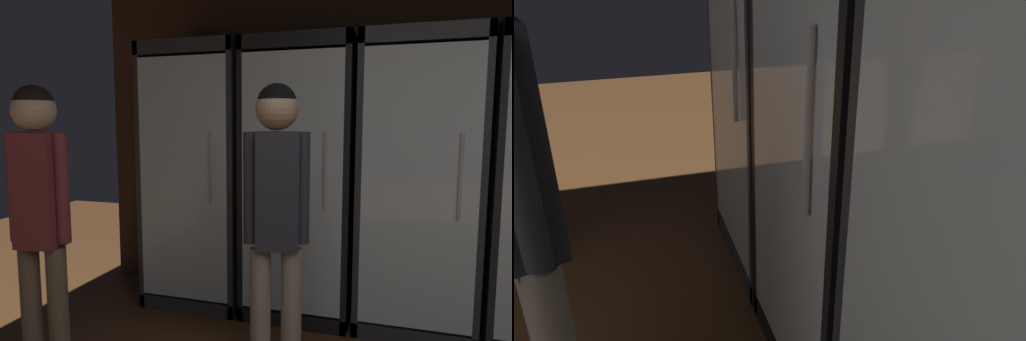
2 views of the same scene
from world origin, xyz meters
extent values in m
cube|color=#382619|center=(0.00, 3.03, 1.40)|extent=(6.00, 0.06, 2.80)
cube|color=#2B2B30|center=(-2.03, 2.96, 0.99)|extent=(0.76, 0.04, 1.98)
cube|color=#2B2B30|center=(-2.39, 2.68, 0.99)|extent=(0.04, 0.60, 1.98)
cube|color=#2B2B30|center=(-1.67, 2.68, 0.99)|extent=(0.04, 0.60, 1.98)
cube|color=#2B2B30|center=(-2.03, 2.68, 1.93)|extent=(0.76, 0.60, 0.10)
cube|color=#2B2B30|center=(-2.03, 2.68, 0.05)|extent=(0.76, 0.60, 0.10)
cube|color=white|center=(-2.03, 2.93, 0.99)|extent=(0.68, 0.02, 1.74)
cube|color=silver|center=(-2.03, 2.39, 0.99)|extent=(0.68, 0.02, 1.74)
cylinder|color=#B2B2B7|center=(-1.80, 2.37, 1.09)|extent=(0.02, 0.02, 0.50)
cube|color=silver|center=(-2.03, 2.68, 0.12)|extent=(0.66, 0.52, 0.02)
cylinder|color=brown|center=(-2.25, 2.64, 0.22)|extent=(0.08, 0.08, 0.19)
cylinder|color=brown|center=(-2.25, 2.64, 0.36)|extent=(0.03, 0.03, 0.08)
cylinder|color=beige|center=(-2.25, 2.64, 0.23)|extent=(0.08, 0.08, 0.07)
cylinder|color=#194723|center=(-2.03, 2.72, 0.22)|extent=(0.07, 0.07, 0.18)
cylinder|color=#194723|center=(-2.03, 2.72, 0.36)|extent=(0.03, 0.03, 0.10)
cylinder|color=tan|center=(-2.03, 2.72, 0.22)|extent=(0.07, 0.07, 0.06)
cylinder|color=gray|center=(-1.82, 2.64, 0.24)|extent=(0.07, 0.07, 0.23)
cylinder|color=gray|center=(-1.82, 2.64, 0.39)|extent=(0.02, 0.02, 0.07)
cylinder|color=#2D2D33|center=(-1.82, 2.64, 0.22)|extent=(0.07, 0.07, 0.06)
cube|color=silver|center=(-2.03, 2.68, 0.55)|extent=(0.66, 0.52, 0.02)
cylinder|color=#194723|center=(-2.25, 2.66, 0.65)|extent=(0.07, 0.07, 0.18)
cylinder|color=#194723|center=(-2.25, 2.66, 0.77)|extent=(0.02, 0.02, 0.06)
cylinder|color=tan|center=(-2.25, 2.66, 0.65)|extent=(0.07, 0.07, 0.07)
cylinder|color=#336B38|center=(-2.04, 2.69, 0.65)|extent=(0.08, 0.08, 0.19)
cylinder|color=#336B38|center=(-2.04, 2.69, 0.79)|extent=(0.02, 0.02, 0.08)
cylinder|color=#2D2D33|center=(-2.04, 2.69, 0.63)|extent=(0.08, 0.08, 0.06)
cylinder|color=gray|center=(-1.81, 2.66, 0.68)|extent=(0.07, 0.07, 0.24)
cylinder|color=gray|center=(-1.81, 2.66, 0.83)|extent=(0.02, 0.02, 0.07)
cylinder|color=#B2332D|center=(-1.81, 2.66, 0.65)|extent=(0.07, 0.07, 0.09)
cube|color=silver|center=(-2.03, 2.68, 0.98)|extent=(0.66, 0.52, 0.02)
cylinder|color=gray|center=(-2.19, 2.69, 1.09)|extent=(0.06, 0.06, 0.20)
cylinder|color=gray|center=(-2.19, 2.69, 1.22)|extent=(0.02, 0.02, 0.07)
cylinder|color=beige|center=(-2.19, 2.69, 1.08)|extent=(0.07, 0.07, 0.07)
cylinder|color=#194723|center=(-1.87, 2.66, 1.11)|extent=(0.07, 0.07, 0.23)
cylinder|color=#194723|center=(-1.87, 2.66, 1.26)|extent=(0.03, 0.03, 0.08)
cylinder|color=tan|center=(-1.87, 2.66, 1.08)|extent=(0.07, 0.07, 0.08)
cube|color=silver|center=(-2.03, 2.68, 1.42)|extent=(0.66, 0.52, 0.02)
cylinder|color=#9EAD99|center=(-2.19, 2.67, 1.52)|extent=(0.07, 0.07, 0.19)
cylinder|color=#9EAD99|center=(-2.19, 2.67, 1.66)|extent=(0.03, 0.03, 0.09)
cylinder|color=tan|center=(-2.19, 2.67, 1.50)|extent=(0.08, 0.08, 0.05)
cylinder|color=#336B38|center=(-1.86, 2.66, 1.53)|extent=(0.07, 0.07, 0.21)
cylinder|color=#336B38|center=(-1.86, 2.66, 1.68)|extent=(0.03, 0.03, 0.08)
cylinder|color=white|center=(-1.86, 2.66, 1.51)|extent=(0.08, 0.08, 0.08)
cube|color=black|center=(-1.24, 2.96, 0.99)|extent=(0.76, 0.04, 1.98)
cube|color=black|center=(-1.60, 2.68, 0.99)|extent=(0.04, 0.60, 1.98)
cube|color=black|center=(-0.88, 2.68, 0.99)|extent=(0.04, 0.60, 1.98)
cube|color=black|center=(-1.24, 2.68, 1.93)|extent=(0.76, 0.60, 0.10)
cube|color=black|center=(-1.24, 2.68, 0.05)|extent=(0.76, 0.60, 0.10)
cube|color=white|center=(-1.24, 2.93, 0.99)|extent=(0.68, 0.02, 1.74)
cube|color=silver|center=(-1.24, 2.39, 0.99)|extent=(0.68, 0.02, 1.74)
cylinder|color=#B2B2B7|center=(-1.01, 2.37, 1.09)|extent=(0.02, 0.02, 0.50)
cube|color=silver|center=(-1.24, 2.68, 0.12)|extent=(0.66, 0.52, 0.02)
cylinder|color=#9EAD99|center=(-1.40, 2.68, 0.24)|extent=(0.06, 0.06, 0.23)
cylinder|color=#9EAD99|center=(-1.40, 2.68, 0.40)|extent=(0.02, 0.02, 0.10)
cylinder|color=beige|center=(-1.40, 2.68, 0.22)|extent=(0.06, 0.06, 0.07)
cylinder|color=#194723|center=(-1.08, 2.63, 0.23)|extent=(0.06, 0.06, 0.21)
cylinder|color=#194723|center=(-1.08, 2.63, 0.38)|extent=(0.02, 0.02, 0.09)
cylinder|color=#B2332D|center=(-1.08, 2.63, 0.21)|extent=(0.07, 0.07, 0.07)
cube|color=silver|center=(-1.24, 2.68, 0.55)|extent=(0.66, 0.52, 0.02)
cylinder|color=gray|center=(-1.46, 2.65, 0.67)|extent=(0.06, 0.06, 0.22)
cylinder|color=gray|center=(-1.46, 2.65, 0.83)|extent=(0.02, 0.02, 0.09)
cylinder|color=tan|center=(-1.46, 2.65, 0.68)|extent=(0.06, 0.06, 0.08)
cylinder|color=#336B38|center=(-1.24, 2.64, 0.66)|extent=(0.07, 0.07, 0.20)
cylinder|color=#336B38|center=(-1.24, 2.64, 0.81)|extent=(0.03, 0.03, 0.09)
cylinder|color=white|center=(-1.24, 2.64, 0.64)|extent=(0.07, 0.07, 0.08)
cylinder|color=brown|center=(-1.02, 2.64, 0.67)|extent=(0.07, 0.07, 0.22)
cylinder|color=brown|center=(-1.02, 2.64, 0.83)|extent=(0.02, 0.02, 0.09)
cylinder|color=white|center=(-1.02, 2.64, 0.64)|extent=(0.07, 0.07, 0.06)
cube|color=silver|center=(-1.24, 2.68, 0.98)|extent=(0.66, 0.52, 0.02)
cylinder|color=#336B38|center=(-1.48, 2.67, 1.10)|extent=(0.07, 0.07, 0.20)
cylinder|color=#336B38|center=(-1.48, 2.67, 1.23)|extent=(0.02, 0.02, 0.07)
cylinder|color=beige|center=(-1.48, 2.67, 1.08)|extent=(0.07, 0.07, 0.08)
cylinder|color=gray|center=(-1.32, 2.68, 1.10)|extent=(0.08, 0.08, 0.21)
cylinder|color=gray|center=(-1.32, 2.68, 1.25)|extent=(0.02, 0.02, 0.10)
cylinder|color=#2D2D33|center=(-1.32, 2.68, 1.07)|extent=(0.08, 0.08, 0.06)
cylinder|color=#194723|center=(-1.16, 2.69, 1.10)|extent=(0.08, 0.08, 0.22)
cylinder|color=#194723|center=(-1.16, 2.69, 1.25)|extent=(0.03, 0.03, 0.09)
cylinder|color=#2D2D33|center=(-1.16, 2.69, 1.11)|extent=(0.08, 0.08, 0.08)
cylinder|color=#9EAD99|center=(-1.00, 2.70, 1.11)|extent=(0.08, 0.08, 0.24)
cylinder|color=#9EAD99|center=(-1.00, 2.70, 1.27)|extent=(0.02, 0.02, 0.08)
cylinder|color=tan|center=(-1.00, 2.70, 1.08)|extent=(0.08, 0.08, 0.09)
cube|color=silver|center=(-1.24, 2.68, 1.42)|extent=(0.66, 0.52, 0.02)
cylinder|color=#194723|center=(-1.49, 2.68, 1.52)|extent=(0.06, 0.06, 0.19)
cylinder|color=#194723|center=(-1.49, 2.68, 1.65)|extent=(0.02, 0.02, 0.07)
cylinder|color=#B2332D|center=(-1.49, 2.68, 1.50)|extent=(0.07, 0.07, 0.07)
cylinder|color=#194723|center=(-1.31, 2.72, 1.53)|extent=(0.06, 0.06, 0.22)
cylinder|color=#194723|center=(-1.31, 2.72, 1.67)|extent=(0.02, 0.02, 0.07)
cylinder|color=white|center=(-1.31, 2.72, 1.51)|extent=(0.07, 0.07, 0.06)
cylinder|color=#194723|center=(-1.15, 2.68, 1.52)|extent=(0.07, 0.07, 0.19)
cylinder|color=#194723|center=(-1.15, 2.68, 1.66)|extent=(0.02, 0.02, 0.09)
cylinder|color=#2D2D33|center=(-1.15, 2.68, 1.53)|extent=(0.07, 0.07, 0.07)
cylinder|color=#336B38|center=(-0.99, 2.71, 1.54)|extent=(0.07, 0.07, 0.22)
cylinder|color=#336B38|center=(-0.99, 2.71, 1.68)|extent=(0.02, 0.02, 0.06)
cylinder|color=white|center=(-0.99, 2.71, 1.54)|extent=(0.07, 0.07, 0.09)
cube|color=#2B2B30|center=(-0.45, 2.96, 0.99)|extent=(0.76, 0.04, 1.98)
cube|color=#2B2B30|center=(-0.81, 2.68, 0.99)|extent=(0.04, 0.60, 1.98)
cube|color=#2B2B30|center=(-0.09, 2.68, 0.99)|extent=(0.04, 0.60, 1.98)
cube|color=#2B2B30|center=(-0.45, 2.68, 1.93)|extent=(0.76, 0.60, 0.10)
cube|color=#2B2B30|center=(-0.45, 2.68, 0.05)|extent=(0.76, 0.60, 0.10)
cube|color=white|center=(-0.45, 2.93, 0.99)|extent=(0.68, 0.02, 1.74)
cube|color=silver|center=(-0.45, 2.39, 0.99)|extent=(0.68, 0.02, 1.74)
cylinder|color=#B2B2B7|center=(-0.22, 2.37, 1.09)|extent=(0.02, 0.02, 0.50)
cube|color=silver|center=(-0.45, 2.68, 0.12)|extent=(0.66, 0.52, 0.02)
cylinder|color=#9EAD99|center=(-0.69, 2.72, 0.23)|extent=(0.08, 0.08, 0.20)
cylinder|color=#9EAD99|center=(-0.69, 2.72, 0.37)|extent=(0.03, 0.03, 0.08)
cylinder|color=beige|center=(-0.69, 2.72, 0.23)|extent=(0.08, 0.08, 0.07)
cylinder|color=#336B38|center=(-0.52, 2.67, 0.23)|extent=(0.08, 0.08, 0.20)
cylinder|color=#336B38|center=(-0.52, 2.67, 0.37)|extent=(0.03, 0.03, 0.07)
cylinder|color=beige|center=(-0.52, 2.67, 0.20)|extent=(0.08, 0.08, 0.05)
cylinder|color=#9EAD99|center=(-0.36, 2.69, 0.25)|extent=(0.07, 0.07, 0.24)
cylinder|color=#9EAD99|center=(-0.36, 2.69, 0.41)|extent=(0.03, 0.03, 0.09)
cylinder|color=tan|center=(-0.36, 2.69, 0.25)|extent=(0.07, 0.07, 0.07)
cylinder|color=#9EAD99|center=(-0.21, 2.67, 0.23)|extent=(0.07, 0.07, 0.20)
cylinder|color=#9EAD99|center=(-0.21, 2.67, 0.37)|extent=(0.02, 0.02, 0.09)
cylinder|color=#2D2D33|center=(-0.21, 2.67, 0.20)|extent=(0.08, 0.08, 0.06)
cube|color=silver|center=(-0.45, 2.68, 0.70)|extent=(0.66, 0.52, 0.02)
cylinder|color=gray|center=(-0.66, 2.65, 0.80)|extent=(0.07, 0.07, 0.20)
cylinder|color=gray|center=(-0.66, 2.65, 0.94)|extent=(0.02, 0.02, 0.08)
cylinder|color=#2D2D33|center=(-0.66, 2.65, 0.80)|extent=(0.07, 0.07, 0.06)
cylinder|color=gray|center=(-0.44, 2.72, 0.81)|extent=(0.07, 0.07, 0.21)
cylinder|color=gray|center=(-0.44, 2.72, 0.96)|extent=(0.03, 0.03, 0.09)
cylinder|color=tan|center=(-0.44, 2.72, 0.79)|extent=(0.08, 0.08, 0.08)
cylinder|color=brown|center=(-0.23, 2.69, 0.82)|extent=(0.08, 0.08, 0.24)
cylinder|color=brown|center=(-0.23, 2.69, 0.99)|extent=(0.03, 0.03, 0.09)
cylinder|color=#2D2D33|center=(-0.23, 2.69, 0.81)|extent=(0.08, 0.08, 0.07)
cube|color=silver|center=(-0.45, 2.68, 1.27)|extent=(0.66, 0.52, 0.02)
cylinder|color=brown|center=(-0.67, 2.64, 1.38)|extent=(0.08, 0.08, 0.21)
cylinder|color=brown|center=(-0.67, 2.64, 1.52)|extent=(0.03, 0.03, 0.07)
cylinder|color=tan|center=(-0.67, 2.64, 1.39)|extent=(0.08, 0.08, 0.08)
cylinder|color=brown|center=(-0.45, 2.64, 1.38)|extent=(0.07, 0.07, 0.20)
cylinder|color=brown|center=(-0.45, 2.64, 1.53)|extent=(0.02, 0.02, 0.09)
cylinder|color=#2D2D33|center=(-0.45, 2.64, 1.38)|extent=(0.08, 0.08, 0.05)
cylinder|color=black|center=(-0.23, 2.65, 1.38)|extent=(0.08, 0.08, 0.20)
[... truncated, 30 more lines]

